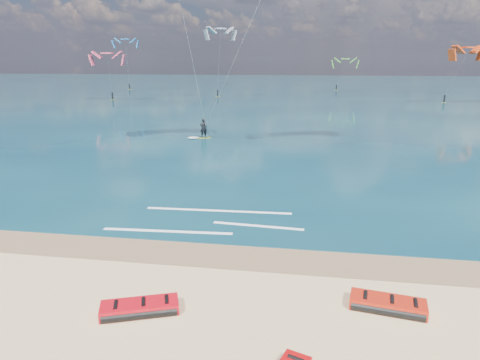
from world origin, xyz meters
name	(u,v)px	position (x,y,z in m)	size (l,w,h in m)	color
ground	(266,124)	(0.00, 40.00, 0.00)	(320.00, 320.00, 0.00)	tan
wet_sand_strip	(180,252)	(0.00, 3.00, 0.00)	(320.00, 2.40, 0.01)	brown
sea	(289,89)	(0.00, 104.00, 0.02)	(320.00, 200.00, 0.04)	#0B2C3E
packed_kite_left	(140,313)	(0.02, -1.45, 0.00)	(2.63, 1.18, 0.43)	red
packed_kite_mid	(387,309)	(7.79, -0.05, 0.00)	(2.56, 1.22, 0.44)	red
kitesurfer_main	(212,42)	(-3.26, 24.72, 9.10)	(12.06, 11.27, 17.95)	#A2C817
shoreline_foam	(212,221)	(0.55, 6.63, 0.04)	(9.35, 3.64, 0.01)	white
distant_kites	(235,70)	(-10.20, 78.55, 5.43)	(77.40, 34.77, 13.43)	#245F9E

